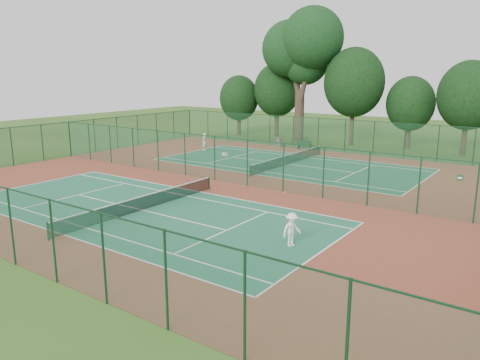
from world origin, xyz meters
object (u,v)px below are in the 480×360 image
object	(u,v)px
trash_bin	(279,142)
bench	(304,145)
big_tree	(303,47)
kit_bag	(225,154)
player_near	(292,229)
player_far	(204,142)

from	to	relation	value
trash_bin	bench	size ratio (longest dim) A/B	0.59
big_tree	kit_bag	bearing A→B (deg)	-94.92
kit_bag	big_tree	bearing A→B (deg)	107.94
player_near	trash_bin	bearing A→B (deg)	51.59
player_near	kit_bag	bearing A→B (deg)	64.17
player_far	bench	bearing A→B (deg)	110.31
player_near	kit_bag	size ratio (longest dim) A/B	2.21
big_tree	bench	bearing A→B (deg)	-58.21
bench	kit_bag	bearing A→B (deg)	-122.39
bench	player_near	bearing A→B (deg)	-65.78
trash_bin	bench	distance (m)	3.17
player_near	bench	size ratio (longest dim) A/B	0.97
trash_bin	player_far	bearing A→B (deg)	-127.05
player_far	trash_bin	world-z (taller)	player_far
player_far	bench	xyz separation A→B (m)	(8.38, 6.94, -0.40)
player_far	bench	distance (m)	10.89
trash_bin	kit_bag	size ratio (longest dim) A/B	1.34
trash_bin	bench	bearing A→B (deg)	0.74
bench	big_tree	world-z (taller)	big_tree
player_near	big_tree	bearing A→B (deg)	47.26
big_tree	trash_bin	bearing A→B (deg)	-86.67
player_near	bench	bearing A→B (deg)	46.32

